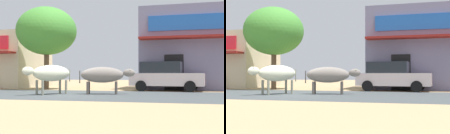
# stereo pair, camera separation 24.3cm
# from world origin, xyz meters

# --- Properties ---
(ground) EXTENTS (80.00, 80.00, 0.00)m
(ground) POSITION_xyz_m (0.00, 0.00, 0.00)
(ground) COLOR tan
(asphalt_road) EXTENTS (72.00, 6.64, 0.00)m
(asphalt_road) POSITION_xyz_m (0.00, 0.00, 0.00)
(asphalt_road) COLOR #414749
(asphalt_road) RESTS_ON ground
(storefront_right_club) EXTENTS (6.09, 6.11, 5.06)m
(storefront_right_club) POSITION_xyz_m (5.95, 7.23, 2.53)
(storefront_right_club) COLOR slate
(storefront_right_club) RESTS_ON ground
(roadside_tree) EXTENTS (3.81, 3.81, 5.23)m
(roadside_tree) POSITION_xyz_m (-2.91, 4.26, 3.69)
(roadside_tree) COLOR brown
(roadside_tree) RESTS_ON ground
(parked_hatchback_car) EXTENTS (4.19, 2.21, 1.64)m
(parked_hatchback_car) POSITION_xyz_m (4.56, 4.00, 0.84)
(parked_hatchback_car) COLOR beige
(parked_hatchback_car) RESTS_ON ground
(cow_near_brown) EXTENTS (1.73, 2.36, 1.36)m
(cow_near_brown) POSITION_xyz_m (-0.42, -0.32, 0.97)
(cow_near_brown) COLOR beige
(cow_near_brown) RESTS_ON ground
(cow_far_dark) EXTENTS (2.60, 1.10, 1.28)m
(cow_far_dark) POSITION_xyz_m (1.91, 0.45, 0.90)
(cow_far_dark) COLOR gray
(cow_far_dark) RESTS_ON ground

